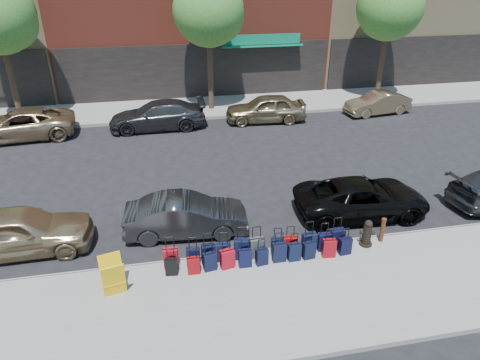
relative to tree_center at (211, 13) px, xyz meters
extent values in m
plane|color=black|center=(-0.64, -9.50, -5.41)|extent=(120.00, 120.00, 0.00)
cube|color=gray|center=(-0.64, -16.00, -5.34)|extent=(60.00, 4.00, 0.15)
cube|color=gray|center=(-0.64, 0.50, -5.34)|extent=(60.00, 4.00, 0.15)
cube|color=gray|center=(-0.64, -13.98, -5.34)|extent=(60.00, 0.08, 0.15)
cube|color=gray|center=(-0.64, -1.52, -5.34)|extent=(60.00, 0.08, 0.15)
cube|color=black|center=(-0.64, 2.45, -3.71)|extent=(16.66, 0.15, 3.40)
cube|color=#0B654A|center=(3.36, 2.10, -2.21)|extent=(5.00, 0.91, 0.27)
cube|color=#0B654A|center=(3.36, 2.40, -1.86)|extent=(5.00, 0.10, 0.60)
cube|color=black|center=(15.36, 2.45, -3.71)|extent=(14.70, 0.15, 3.40)
cylinder|color=black|center=(-10.64, 0.00, -2.86)|extent=(0.30, 0.30, 4.80)
sphere|color=#2F6F25|center=(-10.04, 0.00, -0.27)|extent=(2.58, 2.58, 2.58)
cylinder|color=black|center=(-0.14, 0.00, -2.86)|extent=(0.30, 0.30, 4.80)
sphere|color=#2F6F25|center=(-0.14, 0.00, 0.11)|extent=(3.80, 3.80, 3.80)
sphere|color=#2F6F25|center=(0.46, 0.00, -0.27)|extent=(2.58, 2.58, 2.58)
cylinder|color=black|center=(10.36, 0.00, -2.86)|extent=(0.30, 0.30, 4.80)
sphere|color=#2F6F25|center=(10.36, 0.00, 0.11)|extent=(3.80, 3.80, 3.80)
sphere|color=#2F6F25|center=(10.96, 0.00, -0.27)|extent=(2.58, 2.58, 2.58)
cube|color=#B50B16|center=(-3.21, -14.26, -4.96)|extent=(0.43, 0.26, 0.61)
cylinder|color=black|center=(-3.21, -14.26, -4.30)|extent=(0.23, 0.06, 0.03)
cube|color=black|center=(-2.58, -14.28, -4.98)|extent=(0.40, 0.27, 0.56)
cylinder|color=black|center=(-2.58, -14.28, -4.38)|extent=(0.21, 0.07, 0.03)
cube|color=black|center=(-2.14, -14.29, -4.96)|extent=(0.42, 0.25, 0.61)
cylinder|color=black|center=(-2.14, -14.29, -4.29)|extent=(0.23, 0.04, 0.03)
cube|color=black|center=(-1.69, -14.27, -4.97)|extent=(0.42, 0.29, 0.59)
cylinder|color=black|center=(-1.69, -14.27, -4.34)|extent=(0.22, 0.07, 0.03)
cube|color=black|center=(-1.16, -14.27, -4.93)|extent=(0.47, 0.31, 0.66)
cylinder|color=black|center=(-1.16, -14.27, -4.22)|extent=(0.25, 0.07, 0.03)
cube|color=#3B3B40|center=(-0.71, -14.28, -4.94)|extent=(0.43, 0.24, 0.64)
cylinder|color=black|center=(-0.71, -14.28, -4.25)|extent=(0.24, 0.04, 0.03)
cube|color=black|center=(-0.08, -14.28, -4.98)|extent=(0.40, 0.25, 0.56)
cylinder|color=black|center=(-0.08, -14.28, -4.38)|extent=(0.21, 0.06, 0.03)
cube|color=#9A0A09|center=(0.30, -14.30, -4.97)|extent=(0.41, 0.27, 0.57)
cylinder|color=black|center=(0.30, -14.30, -4.35)|extent=(0.22, 0.07, 0.03)
cube|color=black|center=(0.88, -14.34, -4.94)|extent=(0.44, 0.25, 0.64)
cylinder|color=black|center=(0.88, -14.34, -4.25)|extent=(0.24, 0.04, 0.03)
cube|color=black|center=(1.36, -14.34, -4.97)|extent=(0.40, 0.23, 0.58)
cylinder|color=black|center=(1.36, -14.34, -4.35)|extent=(0.22, 0.04, 0.03)
cube|color=black|center=(1.78, -14.29, -4.94)|extent=(0.43, 0.25, 0.64)
cylinder|color=black|center=(1.78, -14.29, -4.25)|extent=(0.24, 0.04, 0.03)
cube|color=black|center=(-3.22, -14.59, -5.01)|extent=(0.36, 0.24, 0.50)
cylinder|color=black|center=(-3.22, -14.59, -4.47)|extent=(0.19, 0.05, 0.03)
cube|color=maroon|center=(-2.60, -14.66, -5.01)|extent=(0.35, 0.21, 0.51)
cylinder|color=black|center=(-2.60, -14.66, -4.46)|extent=(0.19, 0.04, 0.03)
cube|color=black|center=(-2.14, -14.60, -4.99)|extent=(0.39, 0.27, 0.54)
cylinder|color=black|center=(-2.14, -14.60, -4.40)|extent=(0.21, 0.06, 0.03)
cube|color=#A60A19|center=(-1.64, -14.60, -4.97)|extent=(0.43, 0.30, 0.58)
cylinder|color=black|center=(-1.64, -14.60, -4.34)|extent=(0.22, 0.08, 0.03)
cube|color=black|center=(-1.13, -14.63, -4.99)|extent=(0.37, 0.23, 0.54)
cylinder|color=black|center=(-1.13, -14.63, -4.40)|extent=(0.21, 0.04, 0.03)
cube|color=black|center=(-0.64, -14.65, -5.01)|extent=(0.37, 0.25, 0.51)
cylinder|color=black|center=(-0.64, -14.65, -4.45)|extent=(0.20, 0.06, 0.03)
cube|color=black|center=(-0.11, -14.58, -4.97)|extent=(0.39, 0.23, 0.58)
cylinder|color=black|center=(-0.11, -14.58, -4.34)|extent=(0.22, 0.03, 0.03)
cube|color=black|center=(0.33, -14.63, -4.99)|extent=(0.38, 0.23, 0.55)
cylinder|color=black|center=(0.33, -14.63, -4.39)|extent=(0.21, 0.04, 0.03)
cube|color=black|center=(0.78, -14.63, -5.00)|extent=(0.39, 0.26, 0.53)
cylinder|color=black|center=(0.78, -14.63, -4.42)|extent=(0.20, 0.06, 0.03)
cube|color=maroon|center=(1.39, -14.66, -4.98)|extent=(0.41, 0.27, 0.57)
cylinder|color=black|center=(1.39, -14.66, -4.36)|extent=(0.22, 0.06, 0.03)
cube|color=black|center=(1.90, -14.63, -5.00)|extent=(0.38, 0.25, 0.53)
cylinder|color=black|center=(1.90, -14.63, -4.41)|extent=(0.21, 0.05, 0.03)
cylinder|color=black|center=(2.73, -14.34, -5.23)|extent=(0.39, 0.39, 0.07)
cylinder|color=black|center=(2.73, -14.34, -4.89)|extent=(0.26, 0.26, 0.61)
sphere|color=black|center=(2.73, -14.34, -4.51)|extent=(0.24, 0.24, 0.24)
cylinder|color=black|center=(2.73, -14.34, -4.82)|extent=(0.45, 0.22, 0.11)
cylinder|color=#38190C|center=(3.28, -14.26, -4.86)|extent=(0.13, 0.13, 0.80)
cylinder|color=#38190C|center=(3.28, -14.26, -4.46)|extent=(0.15, 0.15, 0.04)
cube|color=yellow|center=(-4.69, -15.21, -4.73)|extent=(0.62, 0.38, 1.04)
cube|color=yellow|center=(-4.77, -14.84, -4.73)|extent=(0.62, 0.38, 1.04)
cube|color=yellow|center=(-4.73, -15.02, -4.89)|extent=(0.65, 0.50, 0.02)
imported|color=tan|center=(-7.65, -12.43, -4.68)|extent=(4.33, 1.81, 1.46)
imported|color=#323234|center=(-2.61, -12.43, -4.76)|extent=(4.03, 1.66, 1.30)
imported|color=black|center=(3.46, -12.41, -4.77)|extent=(4.72, 2.35, 1.28)
imported|color=tan|center=(-9.99, -2.52, -4.70)|extent=(5.33, 2.81, 1.43)
imported|color=#333336|center=(-3.30, -2.43, -4.69)|extent=(4.97, 2.03, 1.44)
imported|color=#96825C|center=(2.52, -2.45, -4.67)|extent=(4.46, 2.07, 1.48)
imported|color=#8F7957|center=(9.13, -2.43, -4.79)|extent=(3.92, 1.80, 1.25)
camera|label=1|loc=(-3.14, -24.20, 2.62)|focal=32.00mm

